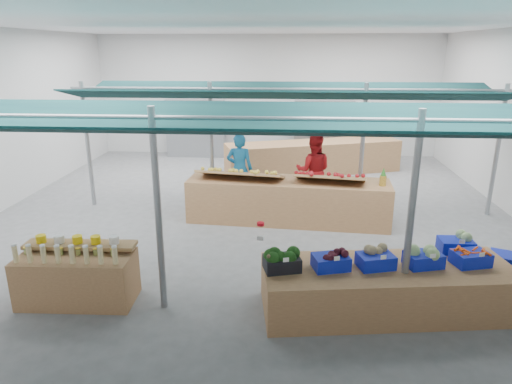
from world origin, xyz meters
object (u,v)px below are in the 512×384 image
Objects in this scene: veg_counter at (387,288)px; vendor_left at (240,169)px; vendor_right at (313,171)px; crate_stack at (507,274)px; fruit_counter at (288,201)px; bottle_shelf at (78,275)px.

vendor_left is at bearing 112.17° from veg_counter.
vendor_right is (-0.88, 4.67, 0.53)m from veg_counter.
crate_stack is 4.99m from vendor_right.
vendor_left is (-1.20, 1.10, 0.41)m from fruit_counter.
crate_stack is at bearing 143.50° from vendor_left.
vendor_left is (-4.67, 4.04, 0.56)m from crate_stack.
vendor_right is (1.80, 0.00, 0.00)m from vendor_left.
bottle_shelf is 4.82m from fruit_counter.
vendor_right is at bearing 125.39° from crate_stack.
veg_counter is at bearing -1.24° from bottle_shelf.
vendor_right is (-2.87, 4.04, 0.56)m from crate_stack.
fruit_counter is at bearing 141.86° from vendor_left.
crate_stack is 0.37× the size of vendor_right.
veg_counter is 5.41m from vendor_left.
crate_stack is 0.37× the size of vendor_left.
vendor_left reaches higher than veg_counter.
fruit_counter is 6.71× the size of crate_stack.
bottle_shelf is at bearing 173.08° from veg_counter.
bottle_shelf is at bearing 55.89° from vendor_right.
bottle_shelf is at bearing -174.03° from crate_stack.
bottle_shelf is 6.67m from crate_stack.
veg_counter is 2.04× the size of vendor_right.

